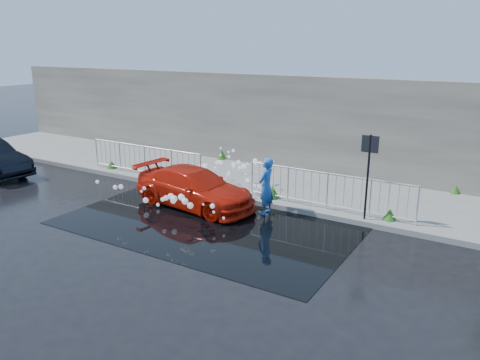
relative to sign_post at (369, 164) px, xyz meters
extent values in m
plane|color=black|center=(-4.20, -3.10, -1.72)|extent=(90.00, 90.00, 0.00)
cube|color=slate|center=(-4.20, 1.90, -1.65)|extent=(30.00, 4.00, 0.15)
cube|color=slate|center=(-4.20, -0.10, -1.64)|extent=(30.00, 0.25, 0.16)
cube|color=#5A544C|center=(-4.20, 4.10, 0.18)|extent=(30.00, 0.60, 3.50)
cube|color=black|center=(-3.70, -2.10, -1.72)|extent=(8.00, 5.00, 0.01)
cylinder|color=black|center=(0.00, 0.00, -0.47)|extent=(0.06, 0.06, 2.50)
cube|color=black|center=(0.00, 0.00, 0.53)|extent=(0.45, 0.04, 0.45)
cylinder|color=silver|center=(-10.70, 0.25, -1.02)|extent=(0.05, 0.05, 1.10)
cylinder|color=silver|center=(-5.70, 0.25, -1.02)|extent=(0.05, 0.05, 1.10)
cylinder|color=silver|center=(-8.20, 0.25, -0.50)|extent=(5.00, 0.04, 0.04)
cylinder|color=silver|center=(-8.20, 0.25, -1.45)|extent=(5.00, 0.04, 0.04)
cylinder|color=silver|center=(-3.70, 0.25, -1.02)|extent=(0.05, 0.05, 1.10)
cylinder|color=silver|center=(1.30, 0.25, -1.02)|extent=(0.05, 0.05, 1.10)
cylinder|color=silver|center=(-1.20, 0.25, -0.50)|extent=(5.00, 0.04, 0.04)
cylinder|color=silver|center=(-1.20, 0.25, -1.45)|extent=(5.00, 0.04, 0.04)
cone|color=#1A4813|center=(-10.00, 0.30, -1.42)|extent=(0.40, 0.40, 0.31)
cone|color=#1A4813|center=(-6.20, 0.30, -1.42)|extent=(0.36, 0.36, 0.30)
cone|color=#1A4813|center=(-3.00, 0.30, -1.37)|extent=(0.44, 0.44, 0.41)
cone|color=#1A4813|center=(0.60, 0.30, -1.41)|extent=(0.38, 0.38, 0.32)
cone|color=#1A4813|center=(-7.20, 3.80, -1.38)|extent=(0.42, 0.42, 0.38)
cone|color=#1A4813|center=(1.80, 3.80, -1.44)|extent=(0.34, 0.34, 0.26)
sphere|color=white|center=(-4.88, 0.73, -1.13)|extent=(0.10, 0.10, 0.10)
sphere|color=white|center=(-5.37, 0.62, -1.01)|extent=(0.10, 0.10, 0.10)
sphere|color=white|center=(-6.11, 0.49, -1.17)|extent=(0.13, 0.13, 0.13)
sphere|color=white|center=(-5.18, -0.12, -1.47)|extent=(0.07, 0.07, 0.07)
sphere|color=white|center=(-4.09, 1.46, -0.84)|extent=(0.12, 0.12, 0.12)
sphere|color=white|center=(-4.17, 1.28, -0.74)|extent=(0.17, 0.17, 0.17)
sphere|color=white|center=(-5.65, 1.90, -0.73)|extent=(0.08, 0.08, 0.08)
sphere|color=white|center=(-3.93, 0.36, -1.16)|extent=(0.16, 0.16, 0.16)
sphere|color=white|center=(-4.15, 0.59, -1.04)|extent=(0.06, 0.06, 0.06)
sphere|color=white|center=(-4.66, 0.11, -1.17)|extent=(0.08, 0.08, 0.08)
sphere|color=white|center=(-4.43, 1.21, -0.86)|extent=(0.08, 0.08, 0.08)
sphere|color=white|center=(-5.19, 0.38, -1.19)|extent=(0.06, 0.06, 0.06)
sphere|color=white|center=(-5.59, 1.16, -0.94)|extent=(0.14, 0.14, 0.14)
sphere|color=white|center=(-3.70, 1.68, -0.76)|extent=(0.07, 0.07, 0.07)
sphere|color=white|center=(-5.68, 1.43, -0.75)|extent=(0.07, 0.07, 0.07)
sphere|color=white|center=(-3.68, 0.34, -1.29)|extent=(0.12, 0.12, 0.12)
sphere|color=white|center=(-5.25, 0.80, -0.84)|extent=(0.15, 0.15, 0.15)
sphere|color=white|center=(-5.65, 2.23, -0.74)|extent=(0.13, 0.13, 0.13)
sphere|color=white|center=(-4.95, 1.13, -0.94)|extent=(0.15, 0.15, 0.15)
sphere|color=white|center=(-5.93, 0.46, -1.16)|extent=(0.17, 0.17, 0.17)
sphere|color=white|center=(-4.71, 0.76, -0.93)|extent=(0.08, 0.08, 0.08)
sphere|color=white|center=(-4.51, 0.83, -0.92)|extent=(0.13, 0.13, 0.13)
sphere|color=white|center=(-4.21, 1.35, -0.87)|extent=(0.07, 0.07, 0.07)
sphere|color=white|center=(-4.82, 0.55, -1.15)|extent=(0.10, 0.10, 0.10)
sphere|color=white|center=(-4.79, 1.20, -0.84)|extent=(0.14, 0.14, 0.14)
sphere|color=white|center=(-4.47, 1.03, -0.92)|extent=(0.17, 0.17, 0.17)
sphere|color=white|center=(-3.36, 0.10, -1.20)|extent=(0.12, 0.12, 0.12)
sphere|color=white|center=(-5.97, 0.46, -1.24)|extent=(0.14, 0.14, 0.14)
sphere|color=white|center=(-3.57, 1.03, -1.00)|extent=(0.14, 0.14, 0.14)
sphere|color=white|center=(-3.64, -0.14, -1.45)|extent=(0.12, 0.12, 0.12)
sphere|color=white|center=(-5.24, 1.30, -0.73)|extent=(0.11, 0.11, 0.11)
sphere|color=white|center=(-6.04, 1.97, -0.65)|extent=(0.08, 0.08, 0.08)
sphere|color=white|center=(-3.56, -0.11, -1.40)|extent=(0.11, 0.11, 0.11)
sphere|color=white|center=(-5.59, 0.40, -1.22)|extent=(0.10, 0.10, 0.10)
sphere|color=white|center=(-6.02, 0.72, -1.03)|extent=(0.15, 0.15, 0.15)
sphere|color=white|center=(-5.54, 0.92, -0.92)|extent=(0.08, 0.08, 0.08)
sphere|color=white|center=(-5.98, 0.90, -1.07)|extent=(0.17, 0.17, 0.17)
sphere|color=white|center=(-3.37, -2.45, -1.08)|extent=(0.13, 0.13, 0.13)
sphere|color=white|center=(-5.14, -2.38, -1.22)|extent=(0.13, 0.13, 0.13)
sphere|color=white|center=(-3.83, -2.81, -1.04)|extent=(0.17, 0.17, 0.17)
sphere|color=white|center=(-4.29, -2.57, -0.96)|extent=(0.17, 0.17, 0.17)
sphere|color=white|center=(-4.83, -2.29, -1.24)|extent=(0.16, 0.16, 0.16)
sphere|color=white|center=(-3.18, -2.20, -1.46)|extent=(0.08, 0.08, 0.08)
sphere|color=white|center=(-3.36, -2.45, -1.05)|extent=(0.09, 0.09, 0.09)
sphere|color=white|center=(-3.73, -2.36, -1.12)|extent=(0.06, 0.06, 0.06)
sphere|color=white|center=(-4.51, -2.96, -0.90)|extent=(0.14, 0.14, 0.14)
sphere|color=white|center=(-3.90, -3.09, -0.73)|extent=(0.16, 0.16, 0.16)
sphere|color=white|center=(-6.02, -2.14, -1.47)|extent=(0.17, 0.17, 0.17)
sphere|color=white|center=(-5.34, -2.89, -0.79)|extent=(0.10, 0.10, 0.10)
sphere|color=white|center=(-3.97, -3.29, -0.74)|extent=(0.17, 0.17, 0.17)
sphere|color=white|center=(-4.10, -2.68, -1.01)|extent=(0.18, 0.18, 0.18)
sphere|color=white|center=(-4.25, -3.07, -0.78)|extent=(0.17, 0.17, 0.17)
sphere|color=white|center=(-5.28, -3.08, -0.81)|extent=(0.07, 0.07, 0.07)
sphere|color=white|center=(-3.46, -2.26, -1.32)|extent=(0.07, 0.07, 0.07)
sphere|color=white|center=(-5.69, -1.99, -1.60)|extent=(0.11, 0.11, 0.11)
sphere|color=white|center=(-6.17, -2.96, -0.85)|extent=(0.14, 0.14, 0.14)
sphere|color=white|center=(-6.60, -3.41, -0.66)|extent=(0.11, 0.11, 0.11)
sphere|color=white|center=(-6.44, -2.92, -0.92)|extent=(0.13, 0.13, 0.13)
imported|color=red|center=(-4.87, -1.22, -1.14)|extent=(4.17, 2.03, 1.17)
imported|color=blue|center=(-2.70, -0.69, -0.89)|extent=(0.40, 0.61, 1.68)
camera|label=1|loc=(3.33, -12.04, 3.06)|focal=35.00mm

